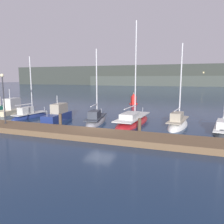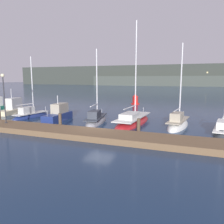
# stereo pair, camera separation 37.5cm
# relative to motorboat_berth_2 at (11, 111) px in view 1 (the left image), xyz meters

# --- Properties ---
(ground_plane) EXTENTS (400.00, 400.00, 0.00)m
(ground_plane) POSITION_rel_motorboat_berth_2_xyz_m (14.52, -4.76, -0.36)
(ground_plane) COLOR #192D4C
(dock) EXTENTS (43.39, 2.80, 0.45)m
(dock) POSITION_rel_motorboat_berth_2_xyz_m (14.52, -6.91, -0.13)
(dock) COLOR brown
(dock) RESTS_ON ground
(mooring_pile_2) EXTENTS (0.28, 0.28, 1.41)m
(mooring_pile_2) POSITION_rel_motorboat_berth_2_xyz_m (10.86, -5.26, 0.35)
(mooring_pile_2) COLOR #4C3D2D
(mooring_pile_2) RESTS_ON ground
(mooring_pile_3) EXTENTS (0.28, 0.28, 1.41)m
(mooring_pile_3) POSITION_rel_motorboat_berth_2_xyz_m (18.19, -5.26, 0.35)
(mooring_pile_3) COLOR #4C3D2D
(mooring_pile_3) RESTS_ON ground
(motorboat_berth_2) EXTENTS (2.19, 4.93, 3.75)m
(motorboat_berth_2) POSITION_rel_motorboat_berth_2_xyz_m (0.00, 0.00, 0.00)
(motorboat_berth_2) COLOR beige
(motorboat_berth_2) RESTS_ON ground
(sailboat_berth_3) EXTENTS (2.15, 5.33, 7.64)m
(sailboat_berth_3) POSITION_rel_motorboat_berth_2_xyz_m (4.13, -1.36, -0.20)
(sailboat_berth_3) COLOR navy
(sailboat_berth_3) RESTS_ON ground
(motorboat_berth_4) EXTENTS (1.88, 4.87, 3.19)m
(motorboat_berth_4) POSITION_rel_motorboat_berth_2_xyz_m (8.35, -1.89, -0.01)
(motorboat_berth_4) COLOR navy
(motorboat_berth_4) RESTS_ON ground
(sailboat_berth_5) EXTENTS (2.66, 6.08, 8.19)m
(sailboat_berth_5) POSITION_rel_motorboat_berth_2_xyz_m (12.74, -1.52, -0.21)
(sailboat_berth_5) COLOR gray
(sailboat_berth_5) RESTS_ON ground
(sailboat_berth_6) EXTENTS (2.73, 8.50, 10.85)m
(sailboat_berth_6) POSITION_rel_motorboat_berth_2_xyz_m (16.44, -0.48, -0.22)
(sailboat_berth_6) COLOR red
(sailboat_berth_6) RESTS_ON ground
(sailboat_berth_7) EXTENTS (2.30, 5.66, 8.52)m
(sailboat_berth_7) POSITION_rel_motorboat_berth_2_xyz_m (20.92, -0.71, -0.21)
(sailboat_berth_7) COLOR white
(sailboat_berth_7) RESTS_ON ground
(sailboat_berth_8) EXTENTS (2.51, 6.48, 9.29)m
(sailboat_berth_8) POSITION_rel_motorboat_berth_2_xyz_m (24.70, -1.57, -0.24)
(sailboat_berth_8) COLOR #2D3338
(sailboat_berth_8) RESTS_ON ground
(channel_buoy) EXTENTS (1.48, 1.48, 2.06)m
(channel_buoy) POSITION_rel_motorboat_berth_2_xyz_m (12.49, 15.79, 0.42)
(channel_buoy) COLOR red
(channel_buoy) RESTS_ON ground
(dock_lamppost) EXTENTS (0.32, 0.32, 4.54)m
(dock_lamppost) POSITION_rel_motorboat_berth_2_xyz_m (5.92, -6.71, 3.09)
(dock_lamppost) COLOR #2D2D33
(dock_lamppost) RESTS_ON dock
(hillside_backdrop) EXTENTS (240.00, 23.00, 13.06)m
(hillside_backdrop) POSITION_rel_motorboat_berth_2_xyz_m (17.03, 123.99, 5.65)
(hillside_backdrop) COLOR #333833
(hillside_backdrop) RESTS_ON ground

